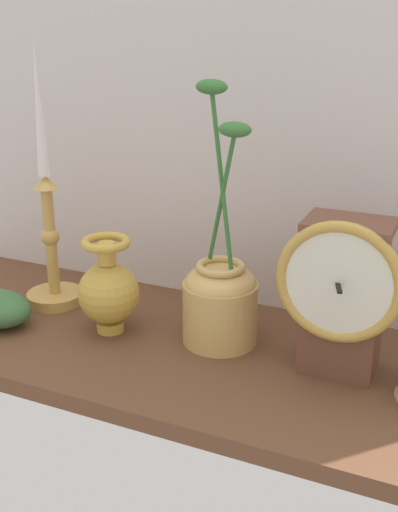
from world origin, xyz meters
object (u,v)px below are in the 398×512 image
at_px(candlestick_tall_left, 50,231).
at_px(mantel_clock, 342,293).
at_px(brass_vase_jar, 220,296).
at_px(brass_vase_bulbous, 109,289).

bearing_deg(candlestick_tall_left, mantel_clock, -3.27).
bearing_deg(brass_vase_jar, mantel_clock, -5.06).
height_order(candlestick_tall_left, brass_vase_bulbous, candlestick_tall_left).
relative_size(mantel_clock, candlestick_tall_left, 0.52).
bearing_deg(candlestick_tall_left, brass_vase_jar, -2.22).
relative_size(brass_vase_bulbous, brass_vase_jar, 0.40).
height_order(mantel_clock, candlestick_tall_left, candlestick_tall_left).
height_order(mantel_clock, brass_vase_bulbous, mantel_clock).
bearing_deg(mantel_clock, brass_vase_bulbous, -176.16).
xyz_separation_m(mantel_clock, brass_vase_bulbous, (-0.34, -0.02, -0.05)).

